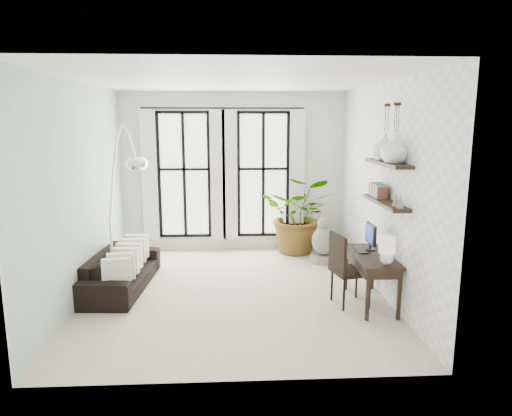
{
  "coord_description": "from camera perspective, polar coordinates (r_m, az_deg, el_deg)",
  "views": [
    {
      "loc": [
        -0.04,
        -6.76,
        2.61
      ],
      "look_at": [
        0.34,
        0.3,
        1.27
      ],
      "focal_mm": 32.0,
      "sensor_mm": 36.0,
      "label": 1
    }
  ],
  "objects": [
    {
      "name": "vase_b",
      "position": [
        6.7,
        15.8,
        7.35
      ],
      "size": [
        0.37,
        0.37,
        0.38
      ],
      "primitive_type": "imported",
      "color": "white",
      "rests_on": "shelf_upper"
    },
    {
      "name": "windows",
      "position": [
        9.25,
        -4.04,
        4.15
      ],
      "size": [
        3.26,
        0.13,
        2.65
      ],
      "color": "white",
      "rests_on": "wall_back"
    },
    {
      "name": "wall_left",
      "position": [
        7.18,
        -20.96,
        1.9
      ],
      "size": [
        0.0,
        5.0,
        5.0
      ],
      "primitive_type": "plane",
      "rotation": [
        1.57,
        0.0,
        1.57
      ],
      "color": "#AABEB3",
      "rests_on": "floor"
    },
    {
      "name": "wall_back",
      "position": [
        9.31,
        -2.8,
        4.46
      ],
      "size": [
        4.5,
        0.0,
        4.5
      ],
      "primitive_type": "plane",
      "rotation": [
        1.57,
        0.0,
        0.0
      ],
      "color": "white",
      "rests_on": "floor"
    },
    {
      "name": "wall_shelves",
      "position": [
        6.64,
        15.87,
        2.65
      ],
      "size": [
        0.25,
        1.3,
        0.6
      ],
      "color": "black",
      "rests_on": "wall_right"
    },
    {
      "name": "ceiling",
      "position": [
        6.78,
        -2.82,
        15.67
      ],
      "size": [
        5.0,
        5.0,
        0.0
      ],
      "primitive_type": "plane",
      "color": "white",
      "rests_on": "wall_back"
    },
    {
      "name": "plant",
      "position": [
        9.19,
        5.44,
        -0.8
      ],
      "size": [
        1.68,
        1.55,
        1.57
      ],
      "primitive_type": "imported",
      "rotation": [
        0.0,
        0.0,
        -0.26
      ],
      "color": "#2D7228",
      "rests_on": "floor"
    },
    {
      "name": "vase_a",
      "position": [
        6.32,
        16.96,
        7.11
      ],
      "size": [
        0.37,
        0.37,
        0.38
      ],
      "primitive_type": "imported",
      "color": "white",
      "rests_on": "shelf_upper"
    },
    {
      "name": "throw_pillows",
      "position": [
        7.52,
        -15.77,
        -6.01
      ],
      "size": [
        0.4,
        1.52,
        0.4
      ],
      "color": "white",
      "rests_on": "sofa"
    },
    {
      "name": "floor",
      "position": [
        7.25,
        -2.58,
        -10.43
      ],
      "size": [
        5.0,
        5.0,
        0.0
      ],
      "primitive_type": "plane",
      "color": "beige",
      "rests_on": "ground"
    },
    {
      "name": "buddha",
      "position": [
        8.68,
        8.43,
        -4.38
      ],
      "size": [
        0.49,
        0.49,
        0.88
      ],
      "color": "gray",
      "rests_on": "floor"
    },
    {
      "name": "desk_chair",
      "position": [
        6.68,
        11.09,
        -6.99
      ],
      "size": [
        0.6,
        0.6,
        1.06
      ],
      "rotation": [
        0.0,
        0.0,
        0.21
      ],
      "color": "black",
      "rests_on": "floor"
    },
    {
      "name": "desk",
      "position": [
        6.72,
        14.35,
        -6.16
      ],
      "size": [
        0.53,
        1.25,
        1.13
      ],
      "color": "black",
      "rests_on": "floor"
    },
    {
      "name": "arc_lamp",
      "position": [
        7.22,
        -16.27,
        3.88
      ],
      "size": [
        0.76,
        0.56,
        2.57
      ],
      "color": "silver",
      "rests_on": "floor"
    },
    {
      "name": "sofa",
      "position": [
        7.6,
        -16.43,
        -7.5
      ],
      "size": [
        0.92,
        2.05,
        0.58
      ],
      "primitive_type": "imported",
      "rotation": [
        0.0,
        0.0,
        1.5
      ],
      "color": "black",
      "rests_on": "floor"
    },
    {
      "name": "wall_right",
      "position": [
        7.21,
        15.51,
        2.25
      ],
      "size": [
        0.0,
        5.0,
        5.0
      ],
      "primitive_type": "plane",
      "rotation": [
        1.57,
        0.0,
        -1.57
      ],
      "color": "white",
      "rests_on": "floor"
    }
  ]
}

